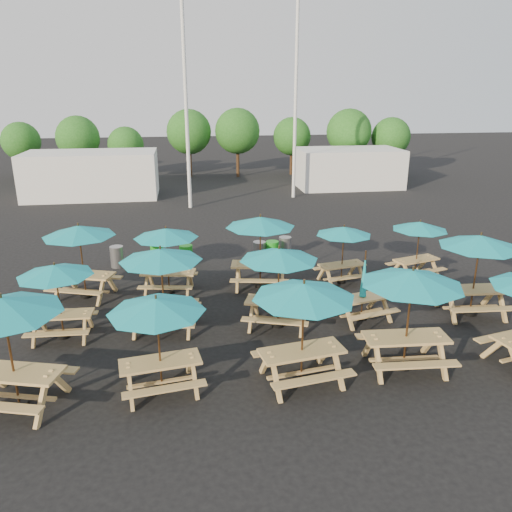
{
  "coord_description": "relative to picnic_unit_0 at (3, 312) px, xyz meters",
  "views": [
    {
      "loc": [
        -2.32,
        -14.41,
        6.5
      ],
      "look_at": [
        0.0,
        1.5,
        1.1
      ],
      "focal_mm": 35.0,
      "sensor_mm": 36.0,
      "label": 1
    }
  ],
  "objects": [
    {
      "name": "picnic_unit_10",
      "position": [
        8.77,
        3.05,
        -1.35
      ],
      "size": [
        1.99,
        1.83,
        2.14
      ],
      "rotation": [
        0.0,
        0.0,
        0.25
      ],
      "color": "#AF834D",
      "rests_on": "ground"
    },
    {
      "name": "waste_bin_5",
      "position": [
        7.69,
        9.15,
        -1.82
      ],
      "size": [
        0.51,
        0.51,
        0.81
      ],
      "primitive_type": "cylinder",
      "color": "gray",
      "rests_on": "ground"
    },
    {
      "name": "tree_2",
      "position": [
        -0.34,
        28.25,
        0.4
      ],
      "size": [
        2.59,
        2.59,
        3.93
      ],
      "color": "#382314",
      "rests_on": "ground"
    },
    {
      "name": "tree_0",
      "position": [
        -8.02,
        29.84,
        0.6
      ],
      "size": [
        2.8,
        2.8,
        4.24
      ],
      "color": "#382314",
      "rests_on": "ground"
    },
    {
      "name": "picnic_unit_1",
      "position": [
        0.27,
        3.13,
        -0.37
      ],
      "size": [
        2.06,
        2.06,
        2.14
      ],
      "rotation": [
        0.0,
        0.0,
        -0.03
      ],
      "color": "#AF834D",
      "rests_on": "ground"
    },
    {
      "name": "event_tent_0",
      "position": [
        -1.95,
        22.59,
        -0.83
      ],
      "size": [
        8.0,
        4.0,
        2.8
      ],
      "primitive_type": "cube",
      "color": "silver",
      "rests_on": "ground"
    },
    {
      "name": "picnic_unit_7",
      "position": [
        6.23,
        2.97,
        -0.17
      ],
      "size": [
        2.79,
        2.79,
        2.36
      ],
      "rotation": [
        0.0,
        0.0,
        -0.33
      ],
      "color": "#AF834D",
      "rests_on": "ground"
    },
    {
      "name": "tree_5",
      "position": [
        12.28,
        29.27,
        0.75
      ],
      "size": [
        2.94,
        2.94,
        4.45
      ],
      "color": "#382314",
      "rests_on": "ground"
    },
    {
      "name": "tree_1",
      "position": [
        -3.69,
        28.49,
        0.93
      ],
      "size": [
        3.11,
        3.11,
        4.72
      ],
      "color": "#382314",
      "rests_on": "ground"
    },
    {
      "name": "picnic_unit_0",
      "position": [
        0.0,
        0.0,
        0.0
      ],
      "size": [
        2.95,
        2.95,
        2.56
      ],
      "rotation": [
        0.0,
        0.0,
        -0.28
      ],
      "color": "#AF834D",
      "rests_on": "ground"
    },
    {
      "name": "picnic_unit_11",
      "position": [
        9.08,
        6.0,
        -0.44
      ],
      "size": [
        2.26,
        2.26,
        2.06
      ],
      "rotation": [
        0.0,
        0.0,
        0.2
      ],
      "color": "#AF834D",
      "rests_on": "ground"
    },
    {
      "name": "waste_bin_1",
      "position": [
        2.57,
        9.05,
        -1.82
      ],
      "size": [
        0.51,
        0.51,
        0.81
      ],
      "primitive_type": "cylinder",
      "color": "#1A941D",
      "rests_on": "ground"
    },
    {
      "name": "tree_4",
      "position": [
        7.95,
        28.85,
        1.23
      ],
      "size": [
        3.41,
        3.41,
        5.17
      ],
      "color": "#382314",
      "rests_on": "ground"
    },
    {
      "name": "picnic_unit_4",
      "position": [
        3.02,
        3.2,
        -0.11
      ],
      "size": [
        2.58,
        2.58,
        2.43
      ],
      "rotation": [
        0.0,
        0.0,
        -0.15
      ],
      "color": "#AF834D",
      "rests_on": "ground"
    },
    {
      "name": "waste_bin_0",
      "position": [
        1.07,
        8.83,
        -1.82
      ],
      "size": [
        0.51,
        0.51,
        0.81
      ],
      "primitive_type": "cylinder",
      "color": "gray",
      "rests_on": "ground"
    },
    {
      "name": "tree_7",
      "position": [
        19.68,
        27.51,
        0.77
      ],
      "size": [
        2.95,
        2.95,
        4.48
      ],
      "color": "#382314",
      "rests_on": "ground"
    },
    {
      "name": "event_tent_1",
      "position": [
        15.05,
        23.59,
        -0.93
      ],
      "size": [
        7.0,
        4.0,
        2.6
      ],
      "primitive_type": "cube",
      "color": "silver",
      "rests_on": "ground"
    },
    {
      "name": "waste_bin_2",
      "position": [
        3.69,
        8.6,
        -1.82
      ],
      "size": [
        0.51,
        0.51,
        0.81
      ],
      "primitive_type": "cylinder",
      "color": "#1A941D",
      "rests_on": "ground"
    },
    {
      "name": "waste_bin_4",
      "position": [
        7.07,
        8.63,
        -1.82
      ],
      "size": [
        0.51,
        0.51,
        0.81
      ],
      "primitive_type": "cylinder",
      "color": "#1A941D",
      "rests_on": "ground"
    },
    {
      "name": "picnic_unit_5",
      "position": [
        3.09,
        5.94,
        -0.27
      ],
      "size": [
        2.41,
        2.41,
        2.25
      ],
      "rotation": [
        0.0,
        0.0,
        -0.16
      ],
      "color": "#AF834D",
      "rests_on": "ground"
    },
    {
      "name": "picnic_unit_14",
      "position": [
        11.9,
        6.13,
        -0.41
      ],
      "size": [
        2.4,
        2.4,
        2.09
      ],
      "rotation": [
        0.0,
        0.0,
        0.28
      ],
      "color": "#AF834D",
      "rests_on": "ground"
    },
    {
      "name": "ground",
      "position": [
        6.05,
        4.59,
        -2.23
      ],
      "size": [
        120.0,
        120.0,
        0.0
      ],
      "primitive_type": "plane",
      "color": "black",
      "rests_on": "ground"
    },
    {
      "name": "picnic_unit_9",
      "position": [
        8.86,
        0.29,
        0.0
      ],
      "size": [
        2.52,
        2.52,
        2.57
      ],
      "rotation": [
        0.0,
        0.0,
        -0.06
      ],
      "color": "#AF834D",
      "rests_on": "ground"
    },
    {
      "name": "picnic_unit_2",
      "position": [
        0.38,
        5.96,
        -0.1
      ],
      "size": [
        2.9,
        2.9,
        2.45
      ],
      "rotation": [
        0.0,
        0.0,
        -0.33
      ],
      "color": "#AF834D",
      "rests_on": "ground"
    },
    {
      "name": "tree_3",
      "position": [
        4.3,
        29.31,
        1.18
      ],
      "size": [
        3.36,
        3.36,
        5.09
      ],
      "color": "#382314",
      "rests_on": "ground"
    },
    {
      "name": "picnic_unit_13",
      "position": [
        12.14,
        2.89,
        -0.04
      ],
      "size": [
        2.49,
        2.49,
        2.52
      ],
      "rotation": [
        0.0,
        0.0,
        -0.06
      ],
      "color": "#AF834D",
      "rests_on": "ground"
    },
    {
      "name": "waste_bin_3",
      "position": [
        6.56,
        8.65,
        -1.82
      ],
      "size": [
        0.51,
        0.51,
        0.81
      ],
      "primitive_type": "cylinder",
      "color": "gray",
      "rests_on": "ground"
    },
    {
      "name": "picnic_unit_6",
      "position": [
        6.23,
        0.05,
        -0.06
      ],
      "size": [
        2.67,
        2.67,
        2.49
      ],
      "rotation": [
        0.0,
        0.0,
        0.17
      ],
      "color": "#AF834D",
      "rests_on": "ground"
    },
    {
      "name": "picnic_unit_3",
      "position": [
        3.03,
        0.15,
        -0.24
      ],
      "size": [
        2.44,
        2.44,
        2.29
      ],
      "rotation": [
        0.0,
        0.0,
        0.16
      ],
      "color": "#AF834D",
      "rests_on": "ground"
    },
    {
      "name": "mast_1",
      "position": [
        10.55,
        20.59,
        3.77
      ],
      "size": [
        0.2,
        0.2,
        12.0
      ],
      "primitive_type": "cylinder",
      "color": "silver",
      "rests_on": "ground"
    },
    {
      "name": "tree_6",
      "position": [
        16.28,
        27.49,
        1.2
      ],
      "size": [
        3.38,
        3.38,
        5.13
      ],
      "color": "#382314",
      "rests_on": "ground"
    },
    {
      "name": "picnic_unit_8",
      "position": [
        6.19,
        6.03,
        -0.05
      ],
      "size": [
        2.71,
        2.71,
        2.51
      ],
      "rotation": [
        0.0,
        0.0,
        -0.18
      ],
      "color": "#AF834D",
      "rests_on": "ground"
    },
    {
      "name": "mast_0",
      "position": [
        4.05,
        18.59,
        3.77
      ],
      "size": [
        0.2,
        0.2,
        12.0
      ],
      "primitive_type": "cylinder",
      "color": "silver",
      "rests_on": "ground"
    }
  ]
}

